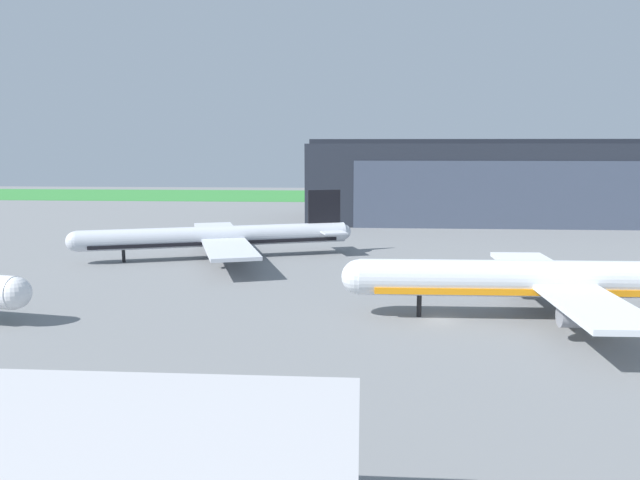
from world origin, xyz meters
name	(u,v)px	position (x,y,z in m)	size (l,w,h in m)	color
ground_plane	(440,320)	(0.00, 0.00, 0.00)	(440.00, 440.00, 0.00)	slate
grass_field_strip	(385,196)	(0.00, 173.21, 0.04)	(440.00, 56.00, 0.08)	#37883B
maintenance_hangar	(496,182)	(25.97, 95.68, 10.07)	(97.03, 35.21, 21.07)	#232833
airliner_near_right	(552,280)	(12.46, 1.60, 4.40)	(46.68, 37.55, 13.62)	silver
airliner_far_left	(218,237)	(-33.58, 36.35, 3.69)	(46.38, 42.04, 11.53)	silver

